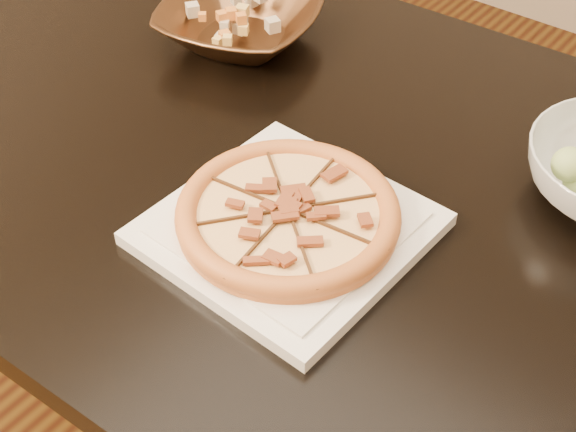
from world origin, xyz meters
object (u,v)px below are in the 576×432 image
object	(u,v)px
dining_table	(276,198)
pizza	(288,214)
bronze_bowl	(240,23)
plate	(288,228)

from	to	relation	value
dining_table	pizza	world-z (taller)	pizza
dining_table	bronze_bowl	world-z (taller)	bronze_bowl
pizza	bronze_bowl	size ratio (longest dim) A/B	1.07
pizza	bronze_bowl	xyz separation A→B (m)	(-0.34, 0.31, -0.00)
dining_table	plate	xyz separation A→B (m)	(0.12, -0.13, 0.11)
pizza	dining_table	bearing A→B (deg)	133.43
dining_table	bronze_bowl	distance (m)	0.31
dining_table	plate	distance (m)	0.21
dining_table	plate	world-z (taller)	plate
plate	bronze_bowl	distance (m)	0.46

